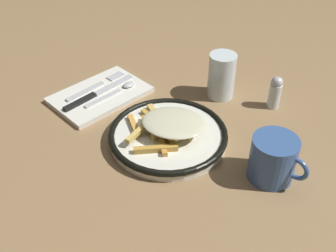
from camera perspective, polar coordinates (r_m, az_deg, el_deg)
The scene contains 10 objects.
ground_plane at distance 0.87m, azimuth 0.00°, elevation -2.06°, with size 2.60×2.60×0.00m, color #906F4A.
plate at distance 0.86m, azimuth 0.00°, elevation -1.34°, with size 0.25×0.25×0.03m.
fries_heap at distance 0.84m, azimuth 0.09°, elevation 0.13°, with size 0.19×0.18×0.04m.
napkin at distance 1.01m, azimuth -9.57°, elevation 4.35°, with size 0.15×0.23×0.01m, color silver.
fork at distance 1.03m, azimuth -10.11°, elevation 5.59°, with size 0.02×0.18×0.01m.
knife at distance 1.00m, azimuth -10.45°, elevation 4.34°, with size 0.02×0.21×0.01m.
spoon at distance 1.00m, azimuth -7.00°, elevation 5.05°, with size 0.03×0.15×0.01m.
water_glass at distance 0.99m, azimuth 7.57°, elevation 7.04°, with size 0.07×0.07×0.11m, color silver.
coffee_mug at distance 0.78m, azimuth 14.64°, elevation -4.53°, with size 0.12×0.09×0.09m.
salt_shaker at distance 0.98m, azimuth 14.88°, elevation 4.67°, with size 0.03×0.03×0.08m.
Camera 1 is at (0.44, -0.49, 0.56)m, focal length 43.19 mm.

